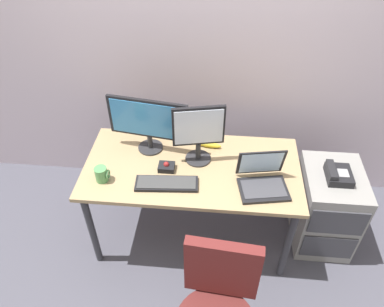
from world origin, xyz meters
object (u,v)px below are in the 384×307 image
object	(u,v)px
desk_phone	(338,174)
monitor_main	(148,122)
monitor_side	(199,131)
trackball_mouse	(167,167)
coffee_mug	(102,174)
file_cabinet	(326,208)
laptop	(262,179)
keyboard	(167,184)
banana	(208,144)

from	to	relation	value
desk_phone	monitor_main	xyz separation A→B (m)	(-1.33, 0.11, 0.28)
monitor_side	trackball_mouse	distance (m)	0.33
monitor_main	coffee_mug	xyz separation A→B (m)	(-0.26, -0.35, -0.19)
file_cabinet	monitor_side	xyz separation A→B (m)	(-0.98, 0.01, 0.66)
file_cabinet	desk_phone	bearing A→B (deg)	-116.78
laptop	trackball_mouse	xyz separation A→B (m)	(-0.64, 0.09, -0.03)
keyboard	trackball_mouse	size ratio (longest dim) A/B	3.81
file_cabinet	monitor_side	bearing A→B (deg)	179.45
keyboard	monitor_side	bearing A→B (deg)	55.51
monitor_main	monitor_side	size ratio (longest dim) A/B	1.28
banana	desk_phone	bearing A→B (deg)	-10.63
monitor_side	trackball_mouse	world-z (taller)	monitor_side
monitor_side	banana	world-z (taller)	monitor_side
laptop	monitor_main	bearing A→B (deg)	158.88
keyboard	laptop	distance (m)	0.62
laptop	banana	bearing A→B (deg)	135.68
coffee_mug	banana	bearing A→B (deg)	31.01
desk_phone	coffee_mug	xyz separation A→B (m)	(-1.59, -0.24, 0.09)
monitor_side	keyboard	size ratio (longest dim) A/B	1.05
keyboard	coffee_mug	xyz separation A→B (m)	(-0.43, 0.01, 0.04)
file_cabinet	keyboard	size ratio (longest dim) A/B	1.61
coffee_mug	keyboard	bearing A→B (deg)	-0.99
monitor_main	laptop	distance (m)	0.87
monitor_main	monitor_side	xyz separation A→B (m)	(0.36, -0.09, 0.01)
banana	trackball_mouse	bearing A→B (deg)	-135.39
desk_phone	file_cabinet	bearing A→B (deg)	63.22
file_cabinet	banana	world-z (taller)	banana
monitor_main	banana	bearing A→B (deg)	7.66
banana	monitor_side	bearing A→B (deg)	-113.69
desk_phone	banana	size ratio (longest dim) A/B	1.05
file_cabinet	keyboard	distance (m)	1.27
desk_phone	monitor_side	xyz separation A→B (m)	(-0.97, 0.03, 0.29)
keyboard	laptop	world-z (taller)	laptop
desk_phone	banana	world-z (taller)	banana
monitor_side	coffee_mug	bearing A→B (deg)	-156.85
laptop	keyboard	bearing A→B (deg)	-175.06
monitor_side	laptop	size ratio (longest dim) A/B	1.25
monitor_main	keyboard	distance (m)	0.46
coffee_mug	laptop	bearing A→B (deg)	2.52
file_cabinet	monitor_main	world-z (taller)	monitor_main
desk_phone	trackball_mouse	size ratio (longest dim) A/B	1.82
monitor_side	coffee_mug	world-z (taller)	monitor_side
trackball_mouse	coffee_mug	distance (m)	0.43
monitor_side	trackball_mouse	bearing A→B (deg)	-149.43
laptop	banana	distance (m)	0.52
monitor_side	laptop	bearing A→B (deg)	-26.56
file_cabinet	banana	distance (m)	1.03
desk_phone	banana	xyz separation A→B (m)	(-0.91, 0.17, 0.06)
file_cabinet	banana	size ratio (longest dim) A/B	3.55
monitor_main	monitor_side	distance (m)	0.37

